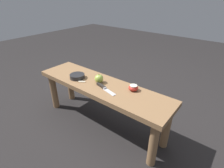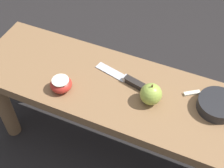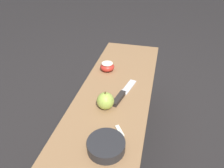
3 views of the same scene
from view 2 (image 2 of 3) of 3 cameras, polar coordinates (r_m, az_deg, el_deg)
ground_plane at (r=1.43m, az=4.32°, el=-12.74°), size 8.00×8.00×0.00m
wooden_bench at (r=1.14m, az=5.31°, el=-4.47°), size 1.26×0.34×0.42m
knife at (r=1.10m, az=3.37°, el=0.55°), size 0.23×0.08×0.02m
apple_whole at (r=1.03m, az=7.14°, el=-1.84°), size 0.07×0.07×0.08m
apple_cut at (r=1.09m, az=-9.30°, el=-0.03°), size 0.08×0.08×0.05m
apple_slice_near_knife at (r=1.11m, az=14.41°, el=-1.60°), size 0.06×0.04×0.01m
bowl at (r=1.08m, az=18.73°, el=-3.63°), size 0.13×0.13×0.04m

